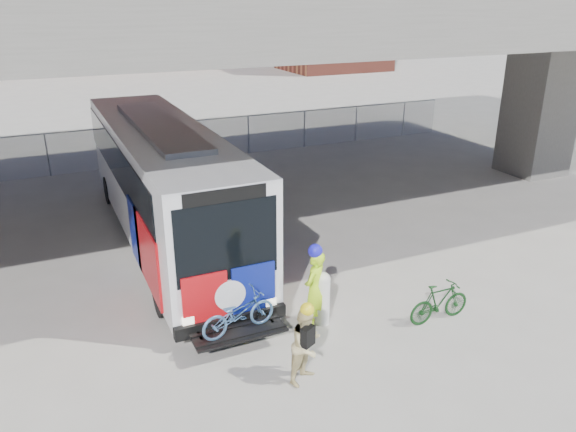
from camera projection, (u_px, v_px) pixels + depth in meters
ground at (267, 270)px, 15.61m from camera, size 160.00×160.00×0.00m
bus at (163, 175)px, 16.88m from camera, size 2.67×12.99×3.69m
overpass at (213, 17)px, 16.62m from camera, size 40.00×16.00×7.95m
chainlink_fence at (165, 132)px, 25.26m from camera, size 30.00×0.06×30.00m
brick_buildings at (90, 15)px, 54.99m from camera, size 54.00×22.00×12.00m
bollard at (323, 296)px, 12.85m from camera, size 0.34×0.34×1.30m
cyclist_hivis at (315, 287)px, 12.66m from camera, size 0.81×0.77×2.05m
cyclist_tan at (307, 344)px, 10.87m from camera, size 0.95×0.88×1.73m
bike_parked at (440, 302)px, 13.02m from camera, size 1.62×0.46×0.97m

